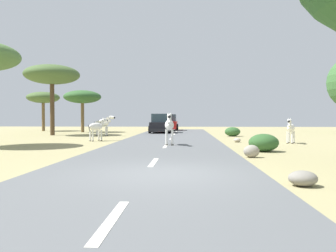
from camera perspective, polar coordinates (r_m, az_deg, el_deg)
The scene contains 17 objects.
ground_plane at distance 8.73m, azimuth -0.82°, elevation -8.15°, with size 90.00×90.00×0.00m, color #998E60.
road at distance 8.77m, azimuth -3.69°, elevation -7.94°, with size 6.00×64.00×0.05m, color #56595B.
lane_markings at distance 7.79m, azimuth -4.57°, elevation -8.93°, with size 0.16×56.00×0.01m.
zebra_0 at distance 17.43m, azimuth 0.23°, elevation 0.07°, with size 0.52×1.76×1.66m.
zebra_1 at distance 21.59m, azimuth -11.76°, elevation -0.15°, with size 1.09×1.34×1.45m.
zebra_2 at distance 20.33m, azimuth 19.73°, elevation -0.35°, with size 0.83×1.43×1.43m.
zebra_3 at distance 27.27m, azimuth -10.74°, elevation 0.42°, with size 1.75×0.59×1.65m.
car_0 at distance 31.63m, azimuth -1.18°, elevation 0.34°, with size 2.06×4.36×1.74m.
car_1 at distance 37.41m, azimuth 0.11°, elevation 0.51°, with size 2.02×4.34×1.74m.
tree_1 at distance 39.03m, azimuth -20.05°, elevation 4.42°, with size 3.44×3.44×4.19m.
tree_4 at distance 29.71m, azimuth -18.74°, elevation 8.02°, with size 4.45×4.45×5.73m.
tree_5 at distance 34.86m, azimuth -14.05°, elevation 4.68°, with size 3.65×3.65×4.12m.
bush_1 at distance 15.14m, azimuth 15.63°, elevation -2.69°, with size 1.26×1.14×0.76m, color #2D5628.
bush_3 at distance 26.84m, azimuth 10.68°, elevation -0.94°, with size 1.19×1.07×0.71m, color #2D5628.
rock_2 at distance 12.80m, azimuth 13.72°, elevation -4.10°, with size 0.57×0.43×0.46m, color gray.
rock_3 at distance 7.86m, azimuth 21.52°, elevation -8.11°, with size 0.60×0.56×0.33m, color gray.
rock_4 at distance 20.48m, azimuth 11.44°, elevation -2.32°, with size 0.40×0.41×0.25m, color #A89E8C.
Camera 1 is at (0.59, -8.59, 1.45)m, focal length 36.64 mm.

